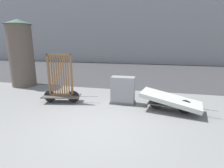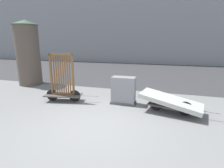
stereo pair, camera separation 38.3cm
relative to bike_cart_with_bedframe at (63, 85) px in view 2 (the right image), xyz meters
name	(u,v)px [view 2 (the right image)]	position (x,y,z in m)	size (l,w,h in m)	color
ground_plane	(94,127)	(1.97, -1.66, -0.64)	(60.00, 60.00, 0.00)	slate
road_strip	(141,72)	(1.97, 7.57, -0.63)	(56.00, 10.56, 0.01)	#38383A
building_facade	(152,15)	(1.97, 14.85, 4.40)	(48.00, 4.00, 10.07)	gray
bike_cart_with_bedframe	(63,85)	(0.00, 0.00, 0.00)	(2.11, 0.83, 1.83)	#4C4742
bike_cart_with_mattress	(171,101)	(3.95, 0.00, -0.26)	(2.40, 1.27, 0.63)	#4C4742
utility_cabinet	(123,92)	(2.29, 0.41, -0.17)	(0.91, 0.48, 1.01)	#4C4C4C
advertising_column	(28,53)	(-3.24, 1.94, 1.06)	(1.32, 1.32, 3.34)	brown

